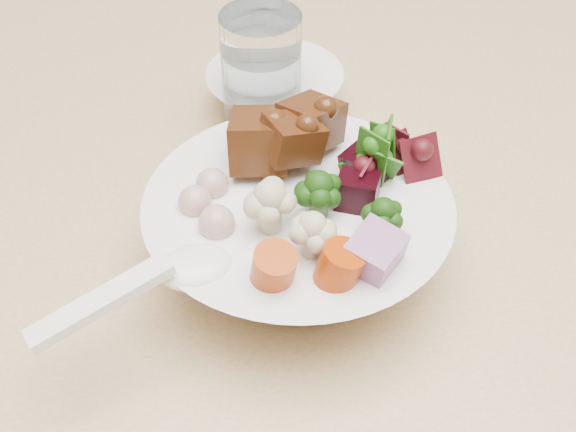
{
  "coord_description": "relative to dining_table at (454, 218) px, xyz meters",
  "views": [
    {
      "loc": [
        -0.29,
        -0.39,
        1.31
      ],
      "look_at": [
        -0.17,
        0.04,
        0.89
      ],
      "focal_mm": 50.0,
      "sensor_mm": 36.0,
      "label": 1
    }
  ],
  "objects": [
    {
      "name": "chair_far",
      "position": [
        -0.07,
        0.77,
        -0.2
      ],
      "size": [
        0.54,
        0.54,
        0.95
      ],
      "rotation": [
        0.0,
        0.0,
        0.25
      ],
      "color": "tan",
      "rests_on": "ground"
    },
    {
      "name": "soup_spoon",
      "position": [
        -0.31,
        -0.15,
        0.16
      ],
      "size": [
        0.15,
        0.08,
        0.03
      ],
      "rotation": [
        0.0,
        0.0,
        0.3
      ],
      "color": "white",
      "rests_on": "food_bowl"
    },
    {
      "name": "dining_table",
      "position": [
        0.0,
        0.0,
        0.0
      ],
      "size": [
        1.78,
        1.02,
        0.82
      ],
      "rotation": [
        0.0,
        0.0,
        -0.02
      ],
      "color": "#D7BA7F",
      "rests_on": "ground"
    },
    {
      "name": "water_glass",
      "position": [
        -0.18,
        0.09,
        0.14
      ],
      "size": [
        0.08,
        0.08,
        0.13
      ],
      "color": "white",
      "rests_on": "dining_table"
    },
    {
      "name": "food_bowl",
      "position": [
        -0.2,
        -0.1,
        0.13
      ],
      "size": [
        0.24,
        0.24,
        0.13
      ],
      "color": "white",
      "rests_on": "dining_table"
    },
    {
      "name": "side_bowl",
      "position": [
        -0.16,
        0.12,
        0.11
      ],
      "size": [
        0.14,
        0.14,
        0.05
      ],
      "primitive_type": null,
      "color": "white",
      "rests_on": "dining_table"
    }
  ]
}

